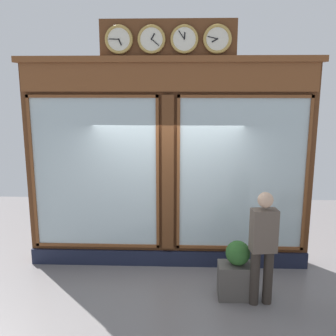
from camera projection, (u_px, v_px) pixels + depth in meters
The scene contains 4 objects.
shop_facade at pixel (168, 163), 6.57m from camera, with size 4.98×0.42×4.17m.
pedestrian at pixel (263, 244), 5.44m from camera, with size 0.39×0.27×1.69m.
planter_box at pixel (237, 281), 5.74m from camera, with size 0.56×0.36×0.53m, color #4C4742.
planter_shrub at pixel (238, 253), 5.65m from camera, with size 0.36×0.36×0.36m, color #285623.
Camera 1 is at (-0.25, 6.32, 3.11)m, focal length 40.90 mm.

